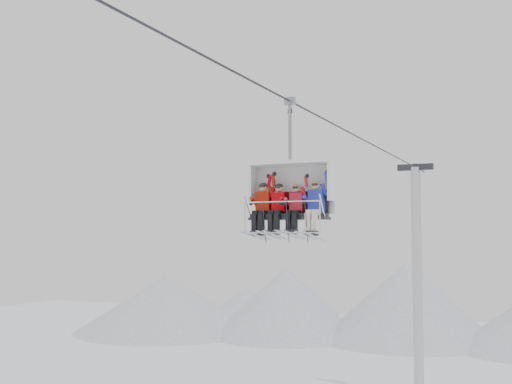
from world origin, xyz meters
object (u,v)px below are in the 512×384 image
at_px(skier_far_left, 262,206).
at_px(skier_center_right, 296,207).
at_px(skier_far_right, 315,205).
at_px(skier_center_left, 278,207).
at_px(lift_tower_right, 418,300).
at_px(chairlift_carrier, 292,190).

bearing_deg(skier_far_left, skier_center_right, -0.55).
relative_size(skier_far_left, skier_far_right, 1.00).
bearing_deg(skier_center_left, lift_tower_right, 89.10).
relative_size(lift_tower_right, skier_center_right, 7.99).
relative_size(chairlift_carrier, skier_far_right, 2.36).
xyz_separation_m(chairlift_carrier, skier_far_right, (0.82, -0.30, -0.47)).
height_order(skier_far_left, skier_center_right, skier_far_left).
xyz_separation_m(skier_far_left, skier_far_right, (1.63, 0.00, 0.00)).
height_order(lift_tower_right, skier_far_left, lift_tower_right).
bearing_deg(skier_center_right, chairlift_carrier, 126.85).
bearing_deg(lift_tower_right, chairlift_carrier, -90.00).
bearing_deg(chairlift_carrier, skier_far_right, -20.29).
relative_size(skier_far_left, skier_center_right, 1.00).
bearing_deg(skier_center_right, lift_tower_right, 90.68).
height_order(lift_tower_right, skier_center_right, lift_tower_right).
bearing_deg(skier_far_left, skier_center_left, -0.64).
relative_size(chairlift_carrier, skier_center_left, 2.36).
relative_size(chairlift_carrier, skier_far_left, 2.36).
bearing_deg(lift_tower_right, skier_far_left, -92.34).
distance_m(chairlift_carrier, skier_far_right, 0.99).
bearing_deg(skier_center_right, skier_center_left, 179.54).
xyz_separation_m(lift_tower_right, chairlift_carrier, (0.00, -19.48, 4.92)).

